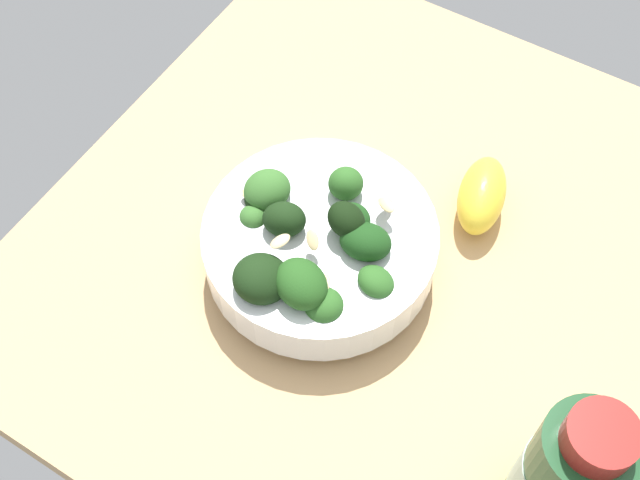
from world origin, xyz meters
TOP-DOWN VIEW (x-y plane):
  - ground_plane at (0.00, 0.00)cm, footprint 61.44×61.44cm
  - bowl_of_broccoli at (4.92, -4.72)cm, footprint 20.28×20.00cm
  - lemon_wedge at (-7.89, 4.78)cm, footprint 8.89×6.11cm
  - bottle_tall at (14.35, 20.50)cm, footprint 6.53×6.53cm

SIDE VIEW (x-z plane):
  - ground_plane at x=0.00cm, z-range -3.65..0.00cm
  - lemon_wedge at x=-7.89cm, z-range 0.00..5.18cm
  - bowl_of_broccoli at x=4.92cm, z-range -0.90..8.64cm
  - bottle_tall at x=14.35cm, z-range -0.90..16.33cm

